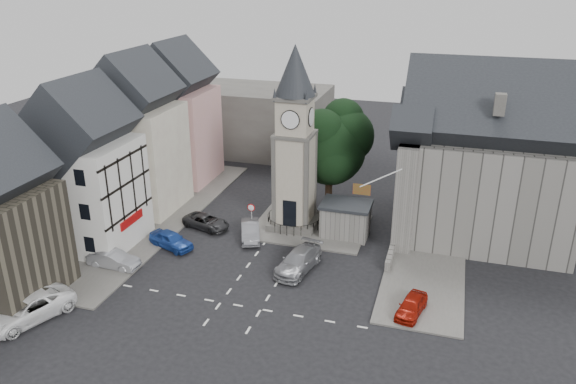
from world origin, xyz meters
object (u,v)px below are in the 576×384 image
(car_east_red, at_px, (411,306))
(car_west_blue, at_px, (171,240))
(pedestrian, at_px, (421,232))
(clock_tower, at_px, (295,141))
(stone_shelter, at_px, (346,219))

(car_east_red, bearing_deg, car_west_blue, -178.55)
(pedestrian, bearing_deg, clock_tower, -1.10)
(clock_tower, xyz_separation_m, pedestrian, (11.21, 0.08, -7.18))
(clock_tower, xyz_separation_m, car_east_red, (11.50, -10.99, -7.49))
(car_west_blue, bearing_deg, clock_tower, -31.28)
(clock_tower, height_order, pedestrian, clock_tower)
(pedestrian, bearing_deg, car_west_blue, 18.07)
(stone_shelter, xyz_separation_m, pedestrian, (6.41, 0.57, -0.61))
(car_west_blue, relative_size, car_east_red, 1.13)
(car_west_blue, xyz_separation_m, pedestrian, (19.97, 7.10, 0.23))
(stone_shelter, distance_m, car_west_blue, 15.07)
(car_east_red, height_order, pedestrian, pedestrian)
(stone_shelter, bearing_deg, car_east_red, -57.46)
(stone_shelter, xyz_separation_m, car_west_blue, (-13.56, -6.53, -0.84))
(clock_tower, bearing_deg, car_east_red, -43.70)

